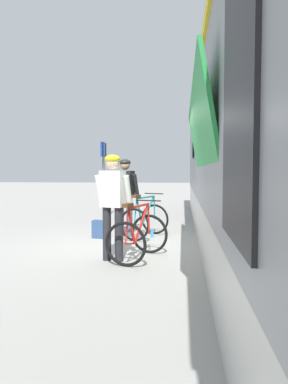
{
  "coord_description": "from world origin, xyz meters",
  "views": [
    {
      "loc": [
        1.01,
        -7.25,
        1.49
      ],
      "look_at": [
        0.19,
        0.53,
        1.05
      ],
      "focal_mm": 34.64,
      "sensor_mm": 36.0,
      "label": 1
    }
  ],
  "objects_px": {
    "cyclist_near_in_white": "(113,198)",
    "train_car": "(273,148)",
    "water_bottle_near_the_bikes": "(152,233)",
    "platform_sign_post": "(104,167)",
    "cyclist_far_in_dark": "(125,190)",
    "bicycle_far_teal": "(145,220)",
    "bicycle_near_red": "(138,236)",
    "backpack_on_platform": "(99,229)"
  },
  "relations": [
    {
      "from": "cyclist_far_in_dark",
      "to": "backpack_on_platform",
      "type": "height_order",
      "value": "cyclist_far_in_dark"
    },
    {
      "from": "cyclist_near_in_white",
      "to": "cyclist_far_in_dark",
      "type": "distance_m",
      "value": 2.34
    },
    {
      "from": "bicycle_near_red",
      "to": "water_bottle_near_the_bikes",
      "type": "distance_m",
      "value": 2.14
    },
    {
      "from": "bicycle_far_teal",
      "to": "water_bottle_near_the_bikes",
      "type": "height_order",
      "value": "bicycle_far_teal"
    },
    {
      "from": "water_bottle_near_the_bikes",
      "to": "bicycle_far_teal",
      "type": "bearing_deg",
      "value": -164.1
    },
    {
      "from": "cyclist_near_in_white",
      "to": "train_car",
      "type": "bearing_deg",
      "value": 30.02
    },
    {
      "from": "bicycle_far_teal",
      "to": "platform_sign_post",
      "type": "xyz_separation_m",
      "value": [
        -1.6,
        3.04,
        1.22
      ]
    },
    {
      "from": "backpack_on_platform",
      "to": "platform_sign_post",
      "type": "bearing_deg",
      "value": 111.79
    },
    {
      "from": "bicycle_far_teal",
      "to": "water_bottle_near_the_bikes",
      "type": "bearing_deg",
      "value": 15.9
    },
    {
      "from": "water_bottle_near_the_bikes",
      "to": "train_car",
      "type": "bearing_deg",
      "value": -12.31
    },
    {
      "from": "backpack_on_platform",
      "to": "platform_sign_post",
      "type": "distance_m",
      "value": 3.57
    },
    {
      "from": "cyclist_near_in_white",
      "to": "backpack_on_platform",
      "type": "xyz_separation_m",
      "value": [
        -0.7,
        2.01,
        -0.85
      ]
    },
    {
      "from": "bicycle_far_teal",
      "to": "water_bottle_near_the_bikes",
      "type": "xyz_separation_m",
      "value": [
        0.16,
        0.04,
        -0.31
      ]
    },
    {
      "from": "train_car",
      "to": "platform_sign_post",
      "type": "bearing_deg",
      "value": 140.15
    },
    {
      "from": "platform_sign_post",
      "to": "backpack_on_platform",
      "type": "bearing_deg",
      "value": -79.69
    },
    {
      "from": "train_car",
      "to": "cyclist_far_in_dark",
      "type": "bearing_deg",
      "value": 168.48
    },
    {
      "from": "backpack_on_platform",
      "to": "cyclist_far_in_dark",
      "type": "bearing_deg",
      "value": 42.06
    },
    {
      "from": "train_car",
      "to": "cyclist_near_in_white",
      "type": "bearing_deg",
      "value": -149.98
    },
    {
      "from": "cyclist_near_in_white",
      "to": "bicycle_far_teal",
      "type": "height_order",
      "value": "cyclist_near_in_white"
    },
    {
      "from": "train_car",
      "to": "backpack_on_platform",
      "type": "relative_size",
      "value": 40.46
    },
    {
      "from": "cyclist_near_in_white",
      "to": "backpack_on_platform",
      "type": "relative_size",
      "value": 4.4
    },
    {
      "from": "water_bottle_near_the_bikes",
      "to": "platform_sign_post",
      "type": "xyz_separation_m",
      "value": [
        -1.75,
        2.99,
        1.53
      ]
    },
    {
      "from": "train_car",
      "to": "bicycle_near_red",
      "type": "height_order",
      "value": "train_car"
    },
    {
      "from": "bicycle_far_teal",
      "to": "cyclist_near_in_white",
      "type": "bearing_deg",
      "value": -98.0
    },
    {
      "from": "train_car",
      "to": "cyclist_near_in_white",
      "type": "xyz_separation_m",
      "value": [
        -2.95,
        -1.7,
        -0.91
      ]
    },
    {
      "from": "cyclist_far_in_dark",
      "to": "platform_sign_post",
      "type": "bearing_deg",
      "value": 111.25
    },
    {
      "from": "cyclist_near_in_white",
      "to": "platform_sign_post",
      "type": "relative_size",
      "value": 0.73
    },
    {
      "from": "cyclist_far_in_dark",
      "to": "platform_sign_post",
      "type": "xyz_separation_m",
      "value": [
        -1.13,
        2.9,
        0.57
      ]
    },
    {
      "from": "cyclist_far_in_dark",
      "to": "bicycle_far_teal",
      "type": "xyz_separation_m",
      "value": [
        0.47,
        -0.14,
        -0.65
      ]
    },
    {
      "from": "cyclist_near_in_white",
      "to": "bicycle_near_red",
      "type": "height_order",
      "value": "cyclist_near_in_white"
    },
    {
      "from": "cyclist_far_in_dark",
      "to": "backpack_on_platform",
      "type": "relative_size",
      "value": 4.4
    },
    {
      "from": "cyclist_far_in_dark",
      "to": "bicycle_near_red",
      "type": "bearing_deg",
      "value": -75.69
    },
    {
      "from": "train_car",
      "to": "cyclist_near_in_white",
      "type": "height_order",
      "value": "train_car"
    },
    {
      "from": "bicycle_near_red",
      "to": "cyclist_near_in_white",
      "type": "bearing_deg",
      "value": -162.86
    },
    {
      "from": "train_car",
      "to": "cyclist_far_in_dark",
      "type": "xyz_separation_m",
      "value": [
        -3.11,
        0.63,
        -0.91
      ]
    },
    {
      "from": "train_car",
      "to": "cyclist_far_in_dark",
      "type": "height_order",
      "value": "train_car"
    },
    {
      "from": "cyclist_far_in_dark",
      "to": "bicycle_near_red",
      "type": "distance_m",
      "value": 2.37
    },
    {
      "from": "cyclist_far_in_dark",
      "to": "water_bottle_near_the_bikes",
      "type": "xyz_separation_m",
      "value": [
        0.63,
        -0.09,
        -0.96
      ]
    },
    {
      "from": "cyclist_near_in_white",
      "to": "bicycle_near_red",
      "type": "xyz_separation_m",
      "value": [
        0.4,
        0.12,
        -0.65
      ]
    },
    {
      "from": "train_car",
      "to": "platform_sign_post",
      "type": "xyz_separation_m",
      "value": [
        -4.23,
        3.53,
        -0.34
      ]
    },
    {
      "from": "cyclist_near_in_white",
      "to": "backpack_on_platform",
      "type": "height_order",
      "value": "cyclist_near_in_white"
    },
    {
      "from": "backpack_on_platform",
      "to": "water_bottle_near_the_bikes",
      "type": "height_order",
      "value": "backpack_on_platform"
    }
  ]
}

